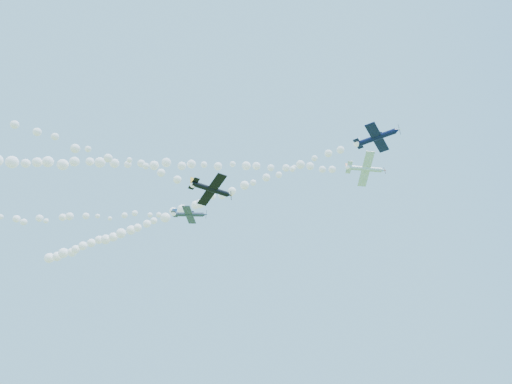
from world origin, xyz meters
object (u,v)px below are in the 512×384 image
(plane_grey, at_px, (189,214))
(plane_black, at_px, (212,189))
(plane_navy, at_px, (377,137))
(plane_white, at_px, (366,169))

(plane_grey, distance_m, plane_black, 13.07)
(plane_navy, relative_size, plane_black, 1.35)
(plane_white, xyz_separation_m, plane_navy, (3.13, -13.92, -5.01))
(plane_white, relative_size, plane_grey, 1.24)
(plane_white, xyz_separation_m, plane_grey, (-28.75, -16.47, -14.37))
(plane_white, bearing_deg, plane_navy, -99.89)
(plane_navy, xyz_separation_m, plane_grey, (-31.89, -2.55, -9.36))
(plane_navy, bearing_deg, plane_white, 113.53)
(plane_white, distance_m, plane_black, 37.19)
(plane_black, bearing_deg, plane_grey, 82.43)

